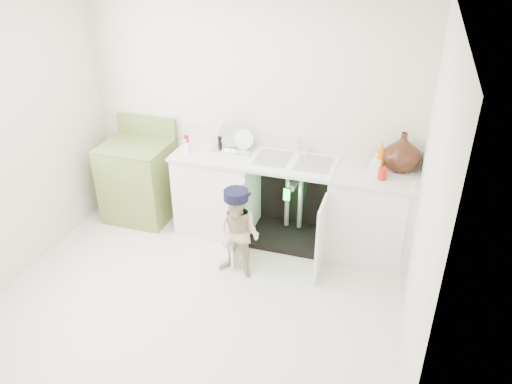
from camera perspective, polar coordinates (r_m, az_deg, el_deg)
ground at (r=4.57m, az=-6.73°, el=-12.16°), size 3.50×3.50×0.00m
room_shell at (r=3.87m, az=-7.77°, el=1.98°), size 6.00×5.50×1.26m
counter_run at (r=5.08m, az=4.61°, el=-0.79°), size 2.44×1.02×1.27m
avocado_stove at (r=5.67m, az=-13.16°, el=1.43°), size 0.70×0.65×1.09m
repair_worker at (r=4.57m, az=-2.03°, el=-4.80°), size 0.62×0.58×0.89m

